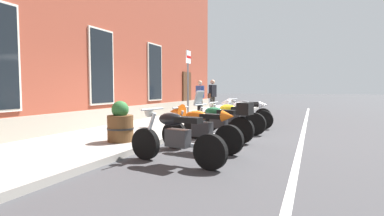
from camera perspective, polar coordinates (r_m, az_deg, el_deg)
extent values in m
plane|color=#38383A|center=(9.00, -0.82, -5.11)|extent=(140.00, 140.00, 0.00)
cube|color=gray|center=(9.70, -9.42, -4.11)|extent=(27.81, 3.14, 0.13)
cube|color=silver|center=(8.32, 20.07, -6.04)|extent=(27.81, 0.12, 0.01)
cube|color=brown|center=(12.85, -27.29, 17.81)|extent=(21.81, 5.54, 9.19)
cube|color=gray|center=(10.54, -16.55, -2.05)|extent=(21.81, 0.10, 0.70)
cube|color=silver|center=(10.53, -16.81, 7.48)|extent=(1.22, 0.06, 2.52)
cube|color=black|center=(10.51, -16.69, 7.49)|extent=(1.10, 0.03, 2.40)
cube|color=silver|center=(13.55, -7.09, 6.74)|extent=(1.22, 0.06, 2.52)
cube|color=black|center=(13.54, -6.97, 6.75)|extent=(1.10, 0.03, 2.40)
cube|color=#472B19|center=(16.80, -1.00, 2.94)|extent=(1.10, 0.08, 2.30)
cylinder|color=black|center=(5.94, -8.84, -6.73)|extent=(0.23, 0.63, 0.62)
cylinder|color=black|center=(5.13, 3.50, -8.37)|extent=(0.23, 0.63, 0.62)
cylinder|color=silver|center=(5.83, -8.13, -4.12)|extent=(0.13, 0.34, 0.69)
cube|color=#28282B|center=(5.44, -2.71, -5.73)|extent=(0.29, 0.47, 0.32)
ellipsoid|color=black|center=(5.48, -4.01, -2.14)|extent=(0.35, 0.56, 0.24)
cube|color=black|center=(5.27, -0.67, -2.27)|extent=(0.30, 0.51, 0.10)
cylinder|color=silver|center=(5.74, -7.56, -0.20)|extent=(0.62, 0.15, 0.04)
cylinder|color=silver|center=(5.40, 0.66, -7.20)|extent=(0.17, 0.46, 0.09)
sphere|color=silver|center=(5.79, -8.16, -0.86)|extent=(0.18, 0.18, 0.18)
cylinder|color=black|center=(6.96, -3.38, -5.10)|extent=(0.22, 0.64, 0.63)
cylinder|color=black|center=(6.29, 7.02, -6.06)|extent=(0.22, 0.64, 0.63)
cylinder|color=silver|center=(6.87, -2.70, -3.04)|extent=(0.12, 0.32, 0.64)
cube|color=#28282B|center=(6.55, 1.94, -4.06)|extent=(0.29, 0.47, 0.32)
ellipsoid|color=orange|center=(6.59, 0.80, -1.51)|extent=(0.34, 0.55, 0.24)
cube|color=black|center=(6.41, 3.74, -1.58)|extent=(0.29, 0.51, 0.10)
cylinder|color=silver|center=(6.79, -2.15, 0.08)|extent=(0.62, 0.13, 0.04)
cylinder|color=silver|center=(6.53, 4.76, -5.24)|extent=(0.16, 0.46, 0.09)
cone|color=orange|center=(6.87, -3.05, -0.72)|extent=(0.41, 0.39, 0.36)
cone|color=orange|center=(6.24, 6.89, -1.56)|extent=(0.28, 0.29, 0.24)
cylinder|color=black|center=(8.27, 0.61, -3.54)|extent=(0.25, 0.69, 0.68)
cylinder|color=black|center=(7.63, 9.32, -4.20)|extent=(0.25, 0.69, 0.68)
cylinder|color=silver|center=(8.19, 1.20, -1.90)|extent=(0.13, 0.31, 0.62)
cube|color=#28282B|center=(7.88, 5.12, -2.59)|extent=(0.30, 0.47, 0.32)
ellipsoid|color=#195633|center=(7.93, 4.17, -0.69)|extent=(0.36, 0.56, 0.24)
cube|color=black|center=(7.75, 6.63, -0.73)|extent=(0.31, 0.51, 0.10)
cylinder|color=silver|center=(8.12, 1.68, 0.63)|extent=(0.62, 0.15, 0.04)
cylinder|color=silver|center=(7.87, 7.46, -3.57)|extent=(0.17, 0.46, 0.09)
cube|color=#B2BCC6|center=(8.14, 1.32, 1.90)|extent=(0.38, 0.21, 0.40)
cube|color=black|center=(7.53, 10.06, -0.13)|extent=(0.41, 0.38, 0.30)
cylinder|color=black|center=(9.55, 3.18, -2.58)|extent=(0.19, 0.68, 0.67)
cylinder|color=black|center=(9.02, 11.84, -3.02)|extent=(0.19, 0.68, 0.67)
cylinder|color=silver|center=(9.48, 3.73, -1.14)|extent=(0.10, 0.31, 0.62)
cube|color=#28282B|center=(9.22, 7.68, -1.70)|extent=(0.27, 0.46, 0.32)
ellipsoid|color=gold|center=(9.25, 6.83, -0.08)|extent=(0.32, 0.55, 0.24)
cube|color=black|center=(9.12, 9.05, -0.09)|extent=(0.27, 0.50, 0.10)
cylinder|color=silver|center=(9.43, 4.18, 1.04)|extent=(0.62, 0.11, 0.04)
cylinder|color=silver|center=(9.25, 9.68, -2.52)|extent=(0.14, 0.46, 0.09)
sphere|color=silver|center=(9.46, 3.74, 0.63)|extent=(0.18, 0.18, 0.18)
cylinder|color=black|center=(10.74, 6.07, -1.99)|extent=(0.14, 0.64, 0.63)
cylinder|color=black|center=(10.41, 13.48, -2.25)|extent=(0.14, 0.64, 0.63)
cylinder|color=silver|center=(10.68, 6.59, -0.58)|extent=(0.08, 0.32, 0.66)
cube|color=#28282B|center=(10.52, 9.99, -1.16)|extent=(0.23, 0.45, 0.32)
ellipsoid|color=silver|center=(10.54, 9.22, 0.51)|extent=(0.27, 0.53, 0.24)
cube|color=black|center=(10.45, 11.24, 0.52)|extent=(0.23, 0.49, 0.10)
cylinder|color=silver|center=(10.64, 7.02, 1.48)|extent=(0.62, 0.05, 0.04)
cylinder|color=silver|center=(10.59, 11.72, -1.85)|extent=(0.10, 0.45, 0.09)
cone|color=silver|center=(10.68, 6.35, 0.96)|extent=(0.37, 0.35, 0.36)
cone|color=silver|center=(10.37, 13.42, 0.58)|extent=(0.25, 0.27, 0.24)
cylinder|color=black|center=(12.14, 7.19, -1.32)|extent=(0.21, 0.65, 0.64)
cylinder|color=black|center=(11.68, 13.35, -1.59)|extent=(0.21, 0.65, 0.64)
cylinder|color=silver|center=(12.09, 7.64, -0.08)|extent=(0.12, 0.33, 0.66)
cube|color=#28282B|center=(11.86, 10.45, -0.60)|extent=(0.28, 0.47, 0.32)
ellipsoid|color=slate|center=(11.90, 9.79, 0.88)|extent=(0.33, 0.55, 0.24)
cube|color=black|center=(11.77, 11.52, 0.88)|extent=(0.29, 0.51, 0.10)
cylinder|color=silver|center=(12.04, 8.00, 1.74)|extent=(0.62, 0.12, 0.04)
cylinder|color=silver|center=(11.89, 12.00, -1.24)|extent=(0.15, 0.46, 0.09)
sphere|color=silver|center=(12.07, 7.65, 1.42)|extent=(0.18, 0.18, 0.18)
cylinder|color=black|center=(14.51, 1.75, 0.41)|extent=(0.14, 0.14, 0.81)
cylinder|color=black|center=(14.64, 1.28, 0.44)|extent=(0.14, 0.14, 0.81)
cube|color=#2D478C|center=(14.55, 1.52, 3.15)|extent=(0.37, 0.45, 0.57)
sphere|color=tan|center=(14.55, 1.52, 4.83)|extent=(0.22, 0.22, 0.22)
cylinder|color=#2D478C|center=(14.36, 2.18, 3.02)|extent=(0.09, 0.09, 0.55)
cylinder|color=#2D478C|center=(14.74, 0.88, 3.05)|extent=(0.09, 0.09, 0.55)
cylinder|color=#38332D|center=(15.09, 4.14, 0.57)|extent=(0.14, 0.14, 0.84)
cylinder|color=#38332D|center=(14.95, 3.73, 0.54)|extent=(0.14, 0.14, 0.84)
cube|color=black|center=(15.00, 3.95, 3.28)|extent=(0.44, 0.31, 0.59)
sphere|color=tan|center=(15.00, 3.96, 4.96)|extent=(0.23, 0.23, 0.23)
cylinder|color=black|center=(15.20, 4.50, 3.17)|extent=(0.09, 0.09, 0.56)
cylinder|color=black|center=(14.80, 3.38, 3.16)|extent=(0.09, 0.09, 0.56)
cube|color=#592D19|center=(14.73, 3.28, 2.32)|extent=(0.11, 0.14, 0.24)
cylinder|color=#4C4C51|center=(10.51, -0.78, 3.99)|extent=(0.06, 0.06, 2.59)
cube|color=white|center=(10.55, -0.69, 9.68)|extent=(0.36, 0.03, 0.44)
cube|color=red|center=(10.55, -0.61, 9.68)|extent=(0.36, 0.01, 0.08)
cylinder|color=brown|center=(7.27, -13.46, -3.80)|extent=(0.60, 0.60, 0.62)
cylinder|color=black|center=(7.27, -13.46, -3.80)|extent=(0.63, 0.63, 0.04)
sphere|color=#28602D|center=(7.23, -13.51, -0.26)|extent=(0.40, 0.40, 0.40)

